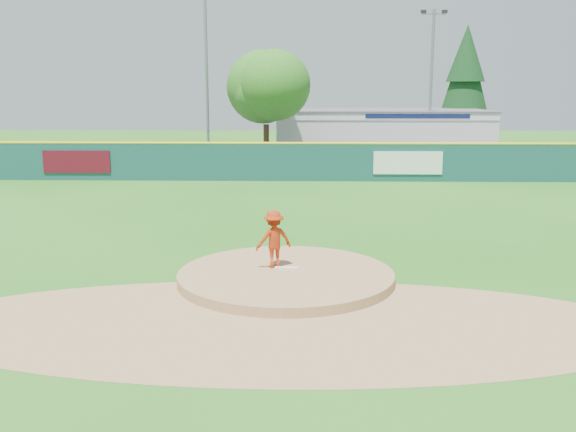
{
  "coord_description": "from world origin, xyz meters",
  "views": [
    {
      "loc": [
        0.48,
        -15.7,
        4.83
      ],
      "look_at": [
        0.0,
        2.0,
        1.3
      ],
      "focal_mm": 40.0,
      "sensor_mm": 36.0,
      "label": 1
    }
  ],
  "objects_px": {
    "conifer_tree": "(465,79)",
    "pitcher": "(274,239)",
    "pool_building_grp": "(380,132)",
    "playground_slide": "(22,158)",
    "van": "(351,156)",
    "light_pole_right": "(431,78)",
    "deciduous_tree": "(266,93)",
    "light_pole_left": "(207,69)"
  },
  "relations": [
    {
      "from": "van",
      "to": "conifer_tree",
      "type": "relative_size",
      "value": 0.58
    },
    {
      "from": "van",
      "to": "playground_slide",
      "type": "bearing_deg",
      "value": 95.73
    },
    {
      "from": "light_pole_right",
      "to": "pool_building_grp",
      "type": "bearing_deg",
      "value": 135.05
    },
    {
      "from": "conifer_tree",
      "to": "pitcher",
      "type": "bearing_deg",
      "value": -110.55
    },
    {
      "from": "pitcher",
      "to": "conifer_tree",
      "type": "relative_size",
      "value": 0.16
    },
    {
      "from": "van",
      "to": "conifer_tree",
      "type": "bearing_deg",
      "value": -33.3
    },
    {
      "from": "van",
      "to": "pool_building_grp",
      "type": "distance_m",
      "value": 9.17
    },
    {
      "from": "light_pole_left",
      "to": "light_pole_right",
      "type": "height_order",
      "value": "light_pole_left"
    },
    {
      "from": "light_pole_left",
      "to": "light_pole_right",
      "type": "xyz_separation_m",
      "value": [
        15.0,
        2.0,
        -0.51
      ]
    },
    {
      "from": "van",
      "to": "playground_slide",
      "type": "xyz_separation_m",
      "value": [
        -20.03,
        -0.52,
        -0.08
      ]
    },
    {
      "from": "pitcher",
      "to": "light_pole_left",
      "type": "relative_size",
      "value": 0.14
    },
    {
      "from": "van",
      "to": "light_pole_left",
      "type": "relative_size",
      "value": 0.5
    },
    {
      "from": "pitcher",
      "to": "deciduous_tree",
      "type": "relative_size",
      "value": 0.2
    },
    {
      "from": "conifer_tree",
      "to": "light_pole_right",
      "type": "relative_size",
      "value": 0.95
    },
    {
      "from": "pitcher",
      "to": "van",
      "type": "height_order",
      "value": "pitcher"
    },
    {
      "from": "pool_building_grp",
      "to": "conifer_tree",
      "type": "distance_m",
      "value": 8.95
    },
    {
      "from": "van",
      "to": "pitcher",
      "type": "bearing_deg",
      "value": 175.38
    },
    {
      "from": "playground_slide",
      "to": "light_pole_right",
      "type": "distance_m",
      "value": 26.97
    },
    {
      "from": "conifer_tree",
      "to": "light_pole_left",
      "type": "height_order",
      "value": "light_pole_left"
    },
    {
      "from": "pool_building_grp",
      "to": "deciduous_tree",
      "type": "xyz_separation_m",
      "value": [
        -8.0,
        -6.99,
        2.89
      ]
    },
    {
      "from": "conifer_tree",
      "to": "light_pole_right",
      "type": "height_order",
      "value": "light_pole_right"
    },
    {
      "from": "deciduous_tree",
      "to": "conifer_tree",
      "type": "xyz_separation_m",
      "value": [
        15.0,
        11.0,
        0.99
      ]
    },
    {
      "from": "pool_building_grp",
      "to": "light_pole_left",
      "type": "relative_size",
      "value": 1.38
    },
    {
      "from": "pool_building_grp",
      "to": "playground_slide",
      "type": "relative_size",
      "value": 6.08
    },
    {
      "from": "van",
      "to": "light_pole_left",
      "type": "bearing_deg",
      "value": 72.37
    },
    {
      "from": "pitcher",
      "to": "pool_building_grp",
      "type": "bearing_deg",
      "value": -126.34
    },
    {
      "from": "pool_building_grp",
      "to": "light_pole_right",
      "type": "distance_m",
      "value": 5.75
    },
    {
      "from": "light_pole_right",
      "to": "light_pole_left",
      "type": "bearing_deg",
      "value": -172.41
    },
    {
      "from": "deciduous_tree",
      "to": "pool_building_grp",
      "type": "bearing_deg",
      "value": 41.16
    },
    {
      "from": "playground_slide",
      "to": "light_pole_right",
      "type": "bearing_deg",
      "value": 13.57
    },
    {
      "from": "light_pole_right",
      "to": "van",
      "type": "bearing_deg",
      "value": -135.29
    },
    {
      "from": "pitcher",
      "to": "light_pole_right",
      "type": "height_order",
      "value": "light_pole_right"
    },
    {
      "from": "playground_slide",
      "to": "light_pole_left",
      "type": "xyz_separation_m",
      "value": [
        10.79,
        4.22,
        5.35
      ]
    },
    {
      "from": "light_pole_right",
      "to": "playground_slide",
      "type": "bearing_deg",
      "value": -166.43
    },
    {
      "from": "deciduous_tree",
      "to": "light_pole_left",
      "type": "distance_m",
      "value": 4.72
    },
    {
      "from": "conifer_tree",
      "to": "deciduous_tree",
      "type": "bearing_deg",
      "value": -143.75
    },
    {
      "from": "van",
      "to": "pool_building_grp",
      "type": "xyz_separation_m",
      "value": [
        2.77,
        8.7,
        0.88
      ]
    },
    {
      "from": "light_pole_left",
      "to": "light_pole_right",
      "type": "bearing_deg",
      "value": 7.59
    },
    {
      "from": "conifer_tree",
      "to": "light_pole_left",
      "type": "bearing_deg",
      "value": -154.65
    },
    {
      "from": "pitcher",
      "to": "light_pole_right",
      "type": "distance_m",
      "value": 30.37
    },
    {
      "from": "playground_slide",
      "to": "light_pole_left",
      "type": "height_order",
      "value": "light_pole_left"
    },
    {
      "from": "van",
      "to": "light_pole_right",
      "type": "distance_m",
      "value": 9.41
    }
  ]
}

